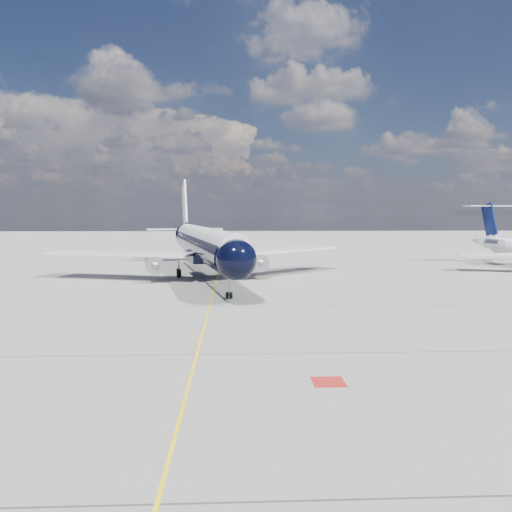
% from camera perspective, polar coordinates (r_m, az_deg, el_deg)
% --- Properties ---
extents(ground, '(320.00, 320.00, 0.00)m').
position_cam_1_polar(ground, '(64.16, -4.44, -2.43)').
color(ground, gray).
rests_on(ground, ground).
extents(taxiway_centerline, '(0.16, 160.00, 0.01)m').
position_cam_1_polar(taxiway_centerline, '(59.21, -4.61, -3.05)').
color(taxiway_centerline, yellow).
rests_on(taxiway_centerline, ground).
extents(red_marking, '(1.60, 1.60, 0.01)m').
position_cam_1_polar(red_marking, '(25.41, 8.28, -14.04)').
color(red_marking, maroon).
rests_on(red_marking, ground).
extents(main_airliner, '(38.40, 47.35, 13.79)m').
position_cam_1_polar(main_airliner, '(64.76, -6.10, 1.42)').
color(main_airliner, black).
rests_on(main_airliner, ground).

